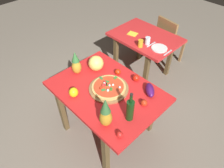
{
  "coord_description": "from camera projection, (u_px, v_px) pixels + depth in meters",
  "views": [
    {
      "loc": [
        1.16,
        -1.05,
        2.34
      ],
      "look_at": [
        0.01,
        0.07,
        0.79
      ],
      "focal_mm": 32.67,
      "sensor_mm": 36.0,
      "label": 1
    }
  ],
  "objects": [
    {
      "name": "background_table",
      "position": [
        145.0,
        43.0,
        3.13
      ],
      "size": [
        0.99,
        0.72,
        0.74
      ],
      "color": "brown",
      "rests_on": "ground_plane"
    },
    {
      "name": "eggplant",
      "position": [
        150.0,
        90.0,
        2.17
      ],
      "size": [
        0.21,
        0.2,
        0.09
      ],
      "primitive_type": "ellipsoid",
      "rotation": [
        0.0,
        0.0,
        2.4
      ],
      "color": "#451458",
      "rests_on": "display_table"
    },
    {
      "name": "napkin_folded",
      "position": [
        133.0,
        34.0,
        3.09
      ],
      "size": [
        0.16,
        0.15,
        0.01
      ],
      "primitive_type": "cube",
      "rotation": [
        0.0,
        0.0,
        0.24
      ],
      "color": "yellow",
      "rests_on": "background_table"
    },
    {
      "name": "bell_pepper",
      "position": [
        74.0,
        92.0,
        2.14
      ],
      "size": [
        0.1,
        0.1,
        0.11
      ],
      "primitive_type": "ellipsoid",
      "color": "yellow",
      "rests_on": "display_table"
    },
    {
      "name": "tomato_at_corner",
      "position": [
        144.0,
        103.0,
        2.05
      ],
      "size": [
        0.07,
        0.07,
        0.07
      ],
      "primitive_type": "sphere",
      "color": "red",
      "rests_on": "display_table"
    },
    {
      "name": "knife_utensil",
      "position": [
        168.0,
        53.0,
        2.73
      ],
      "size": [
        0.02,
        0.18,
        0.01
      ],
      "primitive_type": "cube",
      "rotation": [
        0.0,
        0.0,
        -0.01
      ],
      "color": "silver",
      "rests_on": "background_table"
    },
    {
      "name": "dinner_plate",
      "position": [
        159.0,
        48.0,
        2.8
      ],
      "size": [
        0.22,
        0.22,
        0.02
      ],
      "primitive_type": "cylinder",
      "color": "white",
      "rests_on": "background_table"
    },
    {
      "name": "tomato_beside_pepper",
      "position": [
        118.0,
        72.0,
        2.4
      ],
      "size": [
        0.07,
        0.07,
        0.07
      ],
      "primitive_type": "sphere",
      "color": "red",
      "rests_on": "display_table"
    },
    {
      "name": "tomato_near_board",
      "position": [
        136.0,
        78.0,
        2.32
      ],
      "size": [
        0.08,
        0.08,
        0.08
      ],
      "primitive_type": "sphere",
      "color": "red",
      "rests_on": "display_table"
    },
    {
      "name": "fork_utensil",
      "position": [
        151.0,
        44.0,
        2.88
      ],
      "size": [
        0.02,
        0.18,
        0.01
      ],
      "primitive_type": "cube",
      "rotation": [
        0.0,
        0.0,
        -0.01
      ],
      "color": "silver",
      "rests_on": "background_table"
    },
    {
      "name": "pizza",
      "position": [
        109.0,
        87.0,
        2.21
      ],
      "size": [
        0.37,
        0.37,
        0.05
      ],
      "color": "#E0B663",
      "rests_on": "pizza_board"
    },
    {
      "name": "dining_chair",
      "position": [
        169.0,
        39.0,
        3.49
      ],
      "size": [
        0.46,
        0.46,
        0.85
      ],
      "rotation": [
        0.0,
        0.0,
        2.98
      ],
      "color": "olive",
      "rests_on": "ground_plane"
    },
    {
      "name": "pineapple_left",
      "position": [
        106.0,
        114.0,
        1.8
      ],
      "size": [
        0.12,
        0.12,
        0.35
      ],
      "color": "#BB8322",
      "rests_on": "display_table"
    },
    {
      "name": "melon",
      "position": [
        96.0,
        63.0,
        2.43
      ],
      "size": [
        0.18,
        0.18,
        0.18
      ],
      "primitive_type": "sphere",
      "color": "#F1DD68",
      "rests_on": "display_table"
    },
    {
      "name": "wine_bottle",
      "position": [
        130.0,
        110.0,
        1.87
      ],
      "size": [
        0.08,
        0.08,
        0.34
      ],
      "color": "black",
      "rests_on": "display_table"
    },
    {
      "name": "pizza_board",
      "position": [
        109.0,
        89.0,
        2.23
      ],
      "size": [
        0.43,
        0.43,
        0.02
      ],
      "primitive_type": "cylinder",
      "color": "olive",
      "rests_on": "display_table"
    },
    {
      "name": "drinking_glass_water",
      "position": [
        148.0,
        41.0,
        2.86
      ],
      "size": [
        0.07,
        0.07,
        0.11
      ],
      "primitive_type": "cylinder",
      "color": "silver",
      "rests_on": "background_table"
    },
    {
      "name": "drinking_glass_juice",
      "position": [
        140.0,
        43.0,
        2.81
      ],
      "size": [
        0.07,
        0.07,
        0.1
      ],
      "primitive_type": "cylinder",
      "color": "gold",
      "rests_on": "background_table"
    },
    {
      "name": "display_table",
      "position": [
        107.0,
        95.0,
        2.3
      ],
      "size": [
        1.22,
        0.88,
        0.74
      ],
      "color": "brown",
      "rests_on": "ground_plane"
    },
    {
      "name": "pineapple_right",
      "position": [
        76.0,
        64.0,
        2.35
      ],
      "size": [
        0.11,
        0.11,
        0.3
      ],
      "color": "gold",
      "rests_on": "display_table"
    },
    {
      "name": "ground_plane",
      "position": [
        108.0,
        128.0,
        2.75
      ],
      "size": [
        10.0,
        10.0,
        0.0
      ],
      "primitive_type": "plane",
      "color": "gray"
    },
    {
      "name": "tomato_by_bottle",
      "position": [
        120.0,
        135.0,
        1.79
      ],
      "size": [
        0.06,
        0.06,
        0.06
      ],
      "primitive_type": "sphere",
      "color": "red",
      "rests_on": "display_table"
    }
  ]
}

